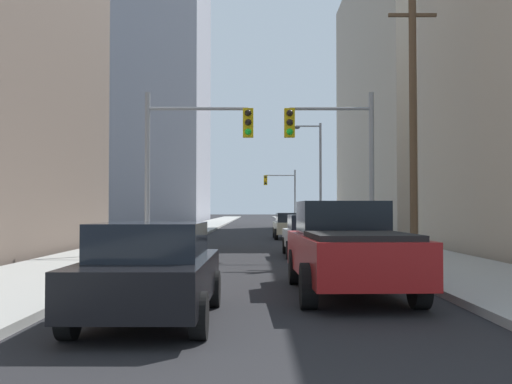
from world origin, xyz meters
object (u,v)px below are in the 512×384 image
(sedan_white, at_px, (308,235))
(traffic_signal_far_right, at_px, (279,188))
(sedan_black, at_px, (148,271))
(traffic_signal_near_left, at_px, (191,145))
(pickup_truck_red, at_px, (345,248))
(sedan_beige, at_px, (288,226))
(traffic_signal_near_right, at_px, (331,146))

(sedan_white, distance_m, traffic_signal_far_right, 42.90)
(sedan_black, bearing_deg, traffic_signal_near_left, 93.00)
(sedan_white, bearing_deg, traffic_signal_near_left, -177.16)
(pickup_truck_red, distance_m, sedan_beige, 22.72)
(sedan_beige, xyz_separation_m, traffic_signal_far_right, (0.76, 29.77, 3.26))
(sedan_black, bearing_deg, traffic_signal_far_right, 85.50)
(sedan_beige, relative_size, traffic_signal_near_right, 0.71)
(sedan_white, relative_size, traffic_signal_far_right, 0.71)
(traffic_signal_far_right, bearing_deg, sedan_beige, -91.46)
(traffic_signal_near_right, xyz_separation_m, traffic_signal_far_right, (-0.09, 42.99, 0.01))
(sedan_black, relative_size, traffic_signal_near_left, 0.70)
(sedan_black, relative_size, sedan_white, 0.99)
(sedan_white, bearing_deg, traffic_signal_far_right, 89.01)
(sedan_beige, bearing_deg, traffic_signal_near_right, -86.33)
(pickup_truck_red, bearing_deg, sedan_beige, 89.68)
(traffic_signal_far_right, bearing_deg, sedan_black, -94.50)
(pickup_truck_red, relative_size, traffic_signal_far_right, 0.91)
(pickup_truck_red, bearing_deg, sedan_black, -139.17)
(traffic_signal_near_right, bearing_deg, sedan_beige, 93.67)
(sedan_beige, bearing_deg, traffic_signal_far_right, 88.54)
(pickup_truck_red, height_order, traffic_signal_far_right, traffic_signal_far_right)
(sedan_white, xyz_separation_m, traffic_signal_near_right, (0.83, -0.21, 3.25))
(pickup_truck_red, distance_m, traffic_signal_near_left, 10.82)
(sedan_beige, height_order, traffic_signal_near_left, traffic_signal_near_left)
(sedan_beige, distance_m, traffic_signal_near_right, 13.63)
(sedan_black, height_order, sedan_white, same)
(traffic_signal_near_right, bearing_deg, traffic_signal_far_right, 90.12)
(sedan_white, xyz_separation_m, traffic_signal_far_right, (0.74, 42.77, 3.26))
(traffic_signal_near_left, bearing_deg, traffic_signal_near_right, -0.00)
(sedan_black, relative_size, sedan_beige, 0.99)
(traffic_signal_near_left, relative_size, traffic_signal_far_right, 1.00)
(traffic_signal_near_left, relative_size, traffic_signal_near_right, 1.00)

